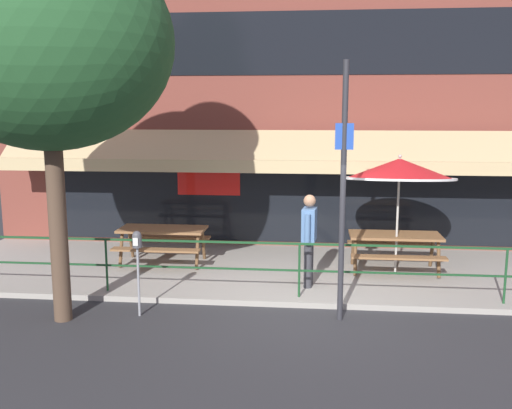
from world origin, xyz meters
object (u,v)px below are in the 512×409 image
at_px(street_sign_pole, 343,191).
at_px(patio_umbrella_centre, 399,170).
at_px(parking_meter_near, 137,248).
at_px(street_tree_curbside, 51,27).
at_px(picnic_table_left, 163,235).
at_px(picnic_table_centre, 395,242).
at_px(pedestrian_walking, 309,235).

bearing_deg(street_sign_pole, patio_umbrella_centre, 62.78).
relative_size(parking_meter_near, street_tree_curbside, 0.22).
bearing_deg(picnic_table_left, street_tree_curbside, -102.98).
bearing_deg(patio_umbrella_centre, picnic_table_centre, 90.00).
xyz_separation_m(patio_umbrella_centre, street_sign_pole, (-1.19, -2.32, -0.09)).
bearing_deg(picnic_table_left, street_sign_pole, -36.16).
bearing_deg(parking_meter_near, street_sign_pole, 2.81).
height_order(picnic_table_centre, patio_umbrella_centre, patio_umbrella_centre).
height_order(pedestrian_walking, street_tree_curbside, street_tree_curbside).
xyz_separation_m(picnic_table_left, street_sign_pole, (3.59, -2.62, 1.39)).
relative_size(parking_meter_near, street_sign_pole, 0.35).
xyz_separation_m(parking_meter_near, street_sign_pole, (3.25, 0.16, 0.94)).
bearing_deg(street_tree_curbside, street_sign_pole, 6.89).
distance_m(picnic_table_centre, patio_umbrella_centre, 1.49).
height_order(picnic_table_centre, parking_meter_near, parking_meter_near).
distance_m(picnic_table_left, picnic_table_centre, 4.78).
bearing_deg(picnic_table_left, patio_umbrella_centre, -3.67).
xyz_separation_m(picnic_table_left, parking_meter_near, (0.34, -2.78, 0.44)).
distance_m(pedestrian_walking, street_tree_curbside, 5.49).
xyz_separation_m(picnic_table_centre, parking_meter_near, (-4.45, -2.67, 0.44)).
bearing_deg(picnic_table_left, picnic_table_centre, -1.33).
xyz_separation_m(pedestrian_walking, street_sign_pole, (0.52, -1.39, 1.04)).
distance_m(picnic_table_centre, parking_meter_near, 5.21).
bearing_deg(street_sign_pole, parking_meter_near, -177.19).
height_order(picnic_table_left, street_tree_curbside, street_tree_curbside).
xyz_separation_m(pedestrian_walking, street_tree_curbside, (-3.80, -1.91, 3.47)).
bearing_deg(picnic_table_left, pedestrian_walking, -21.86).
distance_m(street_sign_pole, street_tree_curbside, 4.98).
relative_size(picnic_table_centre, parking_meter_near, 1.27).
bearing_deg(street_sign_pole, pedestrian_walking, 110.40).
xyz_separation_m(picnic_table_left, picnic_table_centre, (4.78, -0.11, 0.00)).
xyz_separation_m(patio_umbrella_centre, street_tree_curbside, (-5.51, -2.84, 2.35)).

